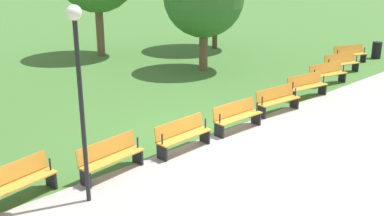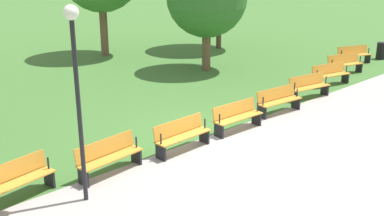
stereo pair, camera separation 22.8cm
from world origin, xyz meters
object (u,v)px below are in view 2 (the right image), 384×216
object	(u,v)px
bench_2	(330,74)
bench_7	(109,156)
bench_3	(309,86)
trash_bin	(381,51)
bench_1	(345,64)
bench_6	(182,135)
bench_8	(15,180)
bench_5	(237,116)
bench_0	(354,54)
lamp_post	(76,71)
bench_4	(278,100)

from	to	relation	value
bench_2	bench_7	world-z (taller)	same
bench_3	trash_bin	xyz separation A→B (m)	(-8.75, -1.40, -0.04)
trash_bin	bench_1	bearing A→B (deg)	4.42
bench_1	bench_6	xyz separation A→B (m)	(11.43, 1.54, 0.00)
bench_7	bench_8	world-z (taller)	same
bench_2	bench_5	xyz separation A→B (m)	(6.88, 0.93, 0.00)
bench_0	bench_2	world-z (taller)	same
bench_3	bench_6	world-z (taller)	same
lamp_post	trash_bin	world-z (taller)	lamp_post
bench_2	bench_8	bearing A→B (deg)	15.39
bench_2	bench_8	distance (m)	13.82
bench_2	bench_7	bearing A→B (deg)	17.31
bench_3	bench_2	bearing A→B (deg)	-158.87
bench_4	bench_6	distance (m)	4.63
bench_6	bench_7	world-z (taller)	same
bench_6	trash_bin	xyz separation A→B (m)	(-15.68, -1.87, -0.04)
bench_0	bench_7	distance (m)	16.08
bench_3	trash_bin	world-z (taller)	bench_3
bench_5	lamp_post	size ratio (longest dim) A/B	0.42
bench_7	bench_5	bearing A→B (deg)	172.31
bench_1	lamp_post	size ratio (longest dim) A/B	0.43
bench_5	trash_bin	world-z (taller)	bench_5
bench_4	bench_3	bearing A→B (deg)	-166.55
trash_bin	bench_4	bearing A→B (deg)	8.81
bench_0	bench_6	size ratio (longest dim) A/B	1.02
bench_5	bench_8	bearing A→B (deg)	-1.91
bench_3	bench_5	bearing A→B (deg)	15.38
bench_8	bench_5	bearing A→B (deg)	166.54
bench_0	bench_8	bearing A→B (deg)	26.93
bench_0	bench_2	xyz separation A→B (m)	(4.42, 1.37, 0.00)
bench_0	bench_1	distance (m)	2.32
lamp_post	bench_0	bearing A→B (deg)	-170.30
bench_1	bench_3	xyz separation A→B (m)	(4.51, 1.08, 0.00)
trash_bin	bench_8	bearing A→B (deg)	3.96
bench_3	bench_7	world-z (taller)	same
bench_1	bench_0	bearing A→B (deg)	-143.49
bench_0	bench_3	world-z (taller)	same
bench_1	bench_7	distance (m)	13.81
bench_5	bench_6	size ratio (longest dim) A/B	1.00
bench_1	bench_6	world-z (taller)	same
bench_2	bench_3	size ratio (longest dim) A/B	1.00
bench_2	bench_4	xyz separation A→B (m)	(4.57, 0.77, 0.00)
bench_3	bench_6	distance (m)	6.94
bench_1	lamp_post	xyz separation A→B (m)	(14.88, 2.16, 2.53)
bench_3	bench_6	bearing A→B (deg)	13.46
bench_0	bench_4	world-z (taller)	same
bench_0	bench_5	bearing A→B (deg)	32.68
lamp_post	trash_bin	size ratio (longest dim) A/B	4.97
bench_2	trash_bin	distance (m)	6.55
bench_5	bench_7	xyz separation A→B (m)	(4.63, -0.16, 0.00)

